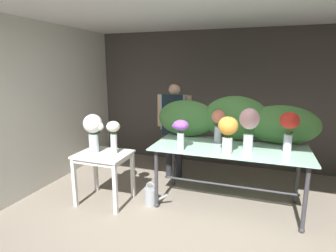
% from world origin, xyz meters
% --- Properties ---
extents(ground_plane, '(7.08, 7.08, 0.00)m').
position_xyz_m(ground_plane, '(0.00, 1.61, 0.00)').
color(ground_plane, gray).
extents(wall_back, '(5.07, 0.12, 2.61)m').
position_xyz_m(wall_back, '(0.00, 3.22, 1.30)').
color(wall_back, '#4C4742').
rests_on(wall_back, ground).
extents(wall_left, '(0.12, 3.34, 2.61)m').
position_xyz_m(wall_left, '(-2.53, 1.61, 1.30)').
color(wall_left, silver).
rests_on(wall_left, ground).
extents(ceiling_slab, '(5.19, 3.34, 0.12)m').
position_xyz_m(ceiling_slab, '(0.00, 1.61, 2.67)').
color(ceiling_slab, silver).
rests_on(ceiling_slab, wall_back).
extents(display_table_glass, '(2.05, 0.96, 0.87)m').
position_xyz_m(display_table_glass, '(0.42, 1.50, 0.74)').
color(display_table_glass, '#A5D4C0').
rests_on(display_table_glass, ground).
extents(side_table_white, '(0.72, 0.59, 0.73)m').
position_xyz_m(side_table_white, '(-1.27, 1.03, 0.63)').
color(side_table_white, white).
rests_on(side_table_white, ground).
extents(florist, '(0.61, 0.24, 1.66)m').
position_xyz_m(florist, '(-0.61, 2.23, 1.03)').
color(florist, '#232328').
rests_on(florist, ground).
extents(foliage_backdrop, '(2.31, 0.32, 0.65)m').
position_xyz_m(foliage_backdrop, '(0.45, 1.86, 1.16)').
color(foliage_backdrop, '#477F3D').
rests_on(foliage_backdrop, display_table_glass).
extents(vase_blush_ranunculus, '(0.25, 0.25, 0.55)m').
position_xyz_m(vase_blush_ranunculus, '(0.66, 1.38, 1.21)').
color(vase_blush_ranunculus, silver).
rests_on(vase_blush_ranunculus, display_table_glass).
extents(vase_sunset_dahlias, '(0.24, 0.24, 0.48)m').
position_xyz_m(vase_sunset_dahlias, '(0.42, 1.15, 1.16)').
color(vase_sunset_dahlias, silver).
rests_on(vase_sunset_dahlias, display_table_glass).
extents(vase_coral_carnations, '(0.19, 0.19, 0.46)m').
position_xyz_m(vase_coral_carnations, '(0.22, 1.68, 1.15)').
color(vase_coral_carnations, silver).
rests_on(vase_coral_carnations, display_table_glass).
extents(vase_violet_freesia, '(0.22, 0.20, 0.39)m').
position_xyz_m(vase_violet_freesia, '(-0.17, 1.14, 1.11)').
color(vase_violet_freesia, silver).
rests_on(vase_violet_freesia, display_table_glass).
extents(vase_scarlet_lilies, '(0.24, 0.24, 0.51)m').
position_xyz_m(vase_scarlet_lilies, '(1.13, 1.50, 1.21)').
color(vase_scarlet_lilies, silver).
rests_on(vase_scarlet_lilies, display_table_glass).
extents(vase_white_roses_tall, '(0.29, 0.26, 0.55)m').
position_xyz_m(vase_white_roses_tall, '(-1.41, 1.03, 1.07)').
color(vase_white_roses_tall, silver).
rests_on(vase_white_roses_tall, side_table_white).
extents(vase_cream_lisianthus_tall, '(0.20, 0.19, 0.46)m').
position_xyz_m(vase_cream_lisianthus_tall, '(-1.13, 1.09, 1.02)').
color(vase_cream_lisianthus_tall, silver).
rests_on(vase_cream_lisianthus_tall, side_table_white).
extents(watering_can, '(0.35, 0.18, 0.34)m').
position_xyz_m(watering_can, '(-0.60, 1.15, 0.13)').
color(watering_can, '#999EA3').
rests_on(watering_can, ground).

